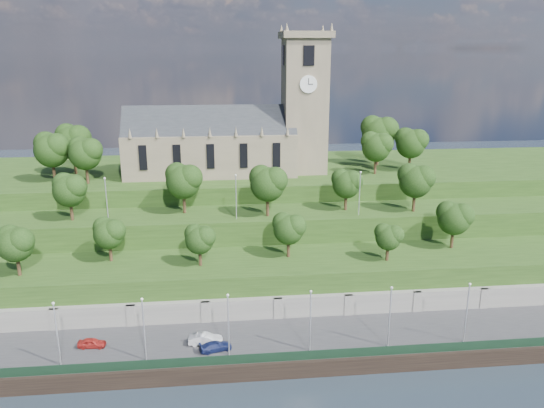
{
  "coord_description": "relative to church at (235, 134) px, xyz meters",
  "views": [
    {
      "loc": [
        -2.67,
        -54.89,
        38.2
      ],
      "look_at": [
        6.14,
        30.0,
        13.11
      ],
      "focal_mm": 35.0,
      "sensor_mm": 36.0,
      "label": 1
    }
  ],
  "objects": [
    {
      "name": "church",
      "position": [
        0.0,
        0.0,
        0.0
      ],
      "size": [
        38.6,
        12.35,
        27.6
      ],
      "color": "#6B5F4B",
      "rests_on": "hilltop"
    },
    {
      "name": "trees_upper",
      "position": [
        2.74,
        -17.82,
        -5.08
      ],
      "size": [
        61.41,
        8.62,
        8.41
      ],
      "color": "#342214",
      "rests_on": "embankment_upper"
    },
    {
      "name": "retaining_wall",
      "position": [
        -0.79,
        -34.01,
        -20.02
      ],
      "size": [
        160.0,
        2.1,
        5.0
      ],
      "color": "slate",
      "rests_on": "ground"
    },
    {
      "name": "promenade",
      "position": [
        -0.79,
        -39.98,
        -21.52
      ],
      "size": [
        160.0,
        12.0,
        2.0
      ],
      "primitive_type": "cube",
      "color": "#2D2D30",
      "rests_on": "ground"
    },
    {
      "name": "car_right",
      "position": [
        -4.43,
        -42.19,
        -19.94
      ],
      "size": [
        4.31,
        2.63,
        1.17
      ],
      "primitive_type": "imported",
      "rotation": [
        0.0,
        0.0,
        1.84
      ],
      "color": "#151F4C",
      "rests_on": "promenade"
    },
    {
      "name": "trees_hilltop",
      "position": [
        -0.37,
        -0.87,
        -1.29
      ],
      "size": [
        73.46,
        16.22,
        10.16
      ],
      "color": "#342214",
      "rests_on": "hilltop"
    },
    {
      "name": "car_left",
      "position": [
        -19.94,
        -39.8,
        -19.93
      ],
      "size": [
        3.57,
        1.65,
        1.18
      ],
      "primitive_type": "imported",
      "rotation": [
        0.0,
        0.0,
        1.5
      ],
      "color": "maroon",
      "rests_on": "promenade"
    },
    {
      "name": "hilltop",
      "position": [
        -0.79,
        4.02,
        -15.02
      ],
      "size": [
        160.0,
        32.0,
        15.0
      ],
      "primitive_type": "cube",
      "color": "#223E14",
      "rests_on": "ground"
    },
    {
      "name": "embankment_lower",
      "position": [
        -0.79,
        -27.98,
        -18.52
      ],
      "size": [
        160.0,
        12.0,
        8.0
      ],
      "primitive_type": "cube",
      "color": "#223E14",
      "rests_on": "ground"
    },
    {
      "name": "quay_wall",
      "position": [
        -0.79,
        -46.03,
        -21.42
      ],
      "size": [
        160.0,
        0.5,
        2.2
      ],
      "primitive_type": "cube",
      "color": "black",
      "rests_on": "ground"
    },
    {
      "name": "fence",
      "position": [
        -0.79,
        -45.38,
        -19.92
      ],
      "size": [
        160.0,
        0.1,
        1.2
      ],
      "primitive_type": "cube",
      "color": "black",
      "rests_on": "promenade"
    },
    {
      "name": "lamp_posts_upper",
      "position": [
        -0.79,
        -19.98,
        -6.26
      ],
      "size": [
        40.36,
        0.36,
        7.33
      ],
      "color": "#B2B2B7",
      "rests_on": "embankment_upper"
    },
    {
      "name": "embankment_upper",
      "position": [
        -0.79,
        -16.98,
        -16.52
      ],
      "size": [
        160.0,
        10.0,
        12.0
      ],
      "primitive_type": "cube",
      "color": "#223E14",
      "rests_on": "ground"
    },
    {
      "name": "ground",
      "position": [
        -0.79,
        -45.98,
        -22.52
      ],
      "size": [
        320.0,
        320.0,
        0.0
      ],
      "primitive_type": "plane",
      "color": "#1B232B",
      "rests_on": "ground"
    },
    {
      "name": "car_middle",
      "position": [
        -5.73,
        -40.55,
        -19.82
      ],
      "size": [
        4.38,
        1.81,
        1.41
      ],
      "primitive_type": "imported",
      "rotation": [
        0.0,
        0.0,
        1.5
      ],
      "color": "#AAACAF",
      "rests_on": "promenade"
    },
    {
      "name": "lamp_posts_promenade",
      "position": [
        -2.79,
        -43.48,
        -15.76
      ],
      "size": [
        60.36,
        0.36,
        8.29
      ],
      "color": "#B2B2B7",
      "rests_on": "promenade"
    },
    {
      "name": "trees_lower",
      "position": [
        0.58,
        -27.75,
        -9.87
      ],
      "size": [
        69.49,
        8.93,
        7.53
      ],
      "color": "#342214",
      "rests_on": "embankment_lower"
    }
  ]
}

